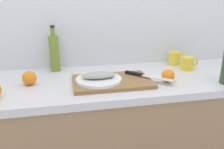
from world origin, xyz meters
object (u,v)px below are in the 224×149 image
at_px(cutting_board, 112,81).
at_px(coffee_mug_1, 175,58).
at_px(chef_knife, 142,75).
at_px(coffee_mug_0, 188,63).
at_px(olive_oil_bottle, 54,53).
at_px(fish_fillet, 99,75).
at_px(orange_0, 168,75).
at_px(white_plate, 99,80).

bearing_deg(cutting_board, coffee_mug_1, 28.94).
xyz_separation_m(chef_knife, coffee_mug_0, (0.36, 0.14, 0.01)).
xyz_separation_m(chef_knife, olive_oil_bottle, (-0.50, 0.29, 0.09)).
xyz_separation_m(fish_fillet, coffee_mug_0, (0.62, 0.16, -0.01)).
bearing_deg(orange_0, fish_fillet, 174.62).
height_order(cutting_board, fish_fillet, fish_fillet).
relative_size(olive_oil_bottle, orange_0, 4.02).
height_order(white_plate, orange_0, orange_0).
distance_m(coffee_mug_1, orange_0, 0.39).
height_order(fish_fillet, coffee_mug_1, coffee_mug_1).
relative_size(white_plate, orange_0, 3.43).
relative_size(olive_oil_bottle, coffee_mug_1, 2.43).
bearing_deg(chef_knife, fish_fillet, -130.82).
bearing_deg(orange_0, coffee_mug_1, 57.87).
distance_m(cutting_board, fish_fillet, 0.09).
height_order(fish_fillet, orange_0, orange_0).
relative_size(cutting_board, white_plate, 1.71).
distance_m(white_plate, fish_fillet, 0.03).
bearing_deg(chef_knife, coffee_mug_1, 83.43).
relative_size(fish_fillet, chef_knife, 0.83).
bearing_deg(white_plate, fish_fillet, 0.00).
relative_size(white_plate, coffee_mug_1, 2.07).
height_order(cutting_board, chef_knife, chef_knife).
height_order(white_plate, coffee_mug_1, coffee_mug_1).
bearing_deg(cutting_board, white_plate, -176.37).
bearing_deg(cutting_board, chef_knife, 4.84).
height_order(olive_oil_bottle, coffee_mug_1, olive_oil_bottle).
height_order(chef_knife, olive_oil_bottle, olive_oil_bottle).
bearing_deg(coffee_mug_0, olive_oil_bottle, 169.86).
bearing_deg(cutting_board, coffee_mug_0, 15.50).
height_order(cutting_board, coffee_mug_0, coffee_mug_0).
bearing_deg(white_plate, chef_knife, 4.49).
distance_m(cutting_board, chef_knife, 0.18).
relative_size(coffee_mug_0, orange_0, 1.69).
xyz_separation_m(white_plate, chef_knife, (0.26, 0.02, 0.00)).
bearing_deg(white_plate, cutting_board, 3.63).
bearing_deg(coffee_mug_1, white_plate, -153.82).
xyz_separation_m(cutting_board, fish_fillet, (-0.07, -0.00, 0.04)).
bearing_deg(fish_fillet, olive_oil_bottle, 127.84).
xyz_separation_m(cutting_board, white_plate, (-0.07, -0.00, 0.02)).
bearing_deg(fish_fillet, cutting_board, 3.63).
relative_size(white_plate, olive_oil_bottle, 0.85).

